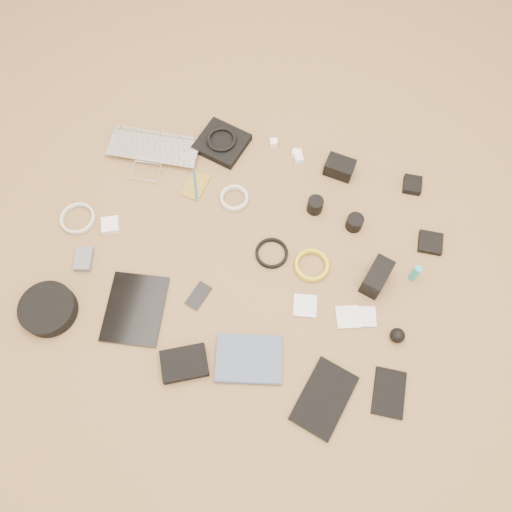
% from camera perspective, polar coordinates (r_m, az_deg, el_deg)
% --- Properties ---
extents(laptop, '(0.38, 0.27, 0.03)m').
position_cam_1_polar(laptop, '(2.10, -11.95, 10.80)').
color(laptop, silver).
rests_on(laptop, ground).
extents(headphone_pouch, '(0.23, 0.22, 0.03)m').
position_cam_1_polar(headphone_pouch, '(2.10, -3.91, 12.77)').
color(headphone_pouch, black).
rests_on(headphone_pouch, ground).
extents(headphones, '(0.16, 0.16, 0.02)m').
position_cam_1_polar(headphones, '(2.08, -3.96, 13.16)').
color(headphones, black).
rests_on(headphones, headphone_pouch).
extents(charger_a, '(0.04, 0.04, 0.03)m').
position_cam_1_polar(charger_a, '(2.10, 2.02, 12.80)').
color(charger_a, white).
rests_on(charger_a, ground).
extents(charger_b, '(0.03, 0.03, 0.03)m').
position_cam_1_polar(charger_b, '(2.07, 4.54, 11.61)').
color(charger_b, white).
rests_on(charger_b, ground).
extents(charger_c, '(0.03, 0.03, 0.03)m').
position_cam_1_polar(charger_c, '(2.07, 4.78, 11.59)').
color(charger_c, white).
rests_on(charger_c, ground).
extents(charger_d, '(0.04, 0.04, 0.03)m').
position_cam_1_polar(charger_d, '(2.06, 4.91, 10.99)').
color(charger_d, white).
rests_on(charger_d, ground).
extents(dslr_camera, '(0.12, 0.10, 0.06)m').
position_cam_1_polar(dslr_camera, '(2.03, 9.52, 9.95)').
color(dslr_camera, black).
rests_on(dslr_camera, ground).
extents(lens_pouch, '(0.07, 0.08, 0.03)m').
position_cam_1_polar(lens_pouch, '(2.08, 17.43, 7.78)').
color(lens_pouch, black).
rests_on(lens_pouch, ground).
extents(notebook_olive, '(0.10, 0.14, 0.01)m').
position_cam_1_polar(notebook_olive, '(2.01, -6.93, 8.00)').
color(notebook_olive, olive).
rests_on(notebook_olive, ground).
extents(pen_blue, '(0.05, 0.13, 0.01)m').
position_cam_1_polar(pen_blue, '(2.00, -6.96, 8.11)').
color(pen_blue, '#133EA1').
rests_on(pen_blue, notebook_olive).
extents(cable_white_a, '(0.13, 0.13, 0.01)m').
position_cam_1_polar(cable_white_a, '(1.96, -2.50, 6.54)').
color(cable_white_a, silver).
rests_on(cable_white_a, ground).
extents(lens_a, '(0.08, 0.08, 0.06)m').
position_cam_1_polar(lens_a, '(1.93, 6.77, 5.78)').
color(lens_a, black).
rests_on(lens_a, ground).
extents(lens_b, '(0.08, 0.08, 0.06)m').
position_cam_1_polar(lens_b, '(1.92, 11.19, 3.77)').
color(lens_b, black).
rests_on(lens_b, ground).
extents(card_reader, '(0.09, 0.09, 0.02)m').
position_cam_1_polar(card_reader, '(1.98, 19.30, 1.45)').
color(card_reader, black).
rests_on(card_reader, ground).
extents(power_brick, '(0.08, 0.08, 0.03)m').
position_cam_1_polar(power_brick, '(1.98, -16.30, 3.39)').
color(power_brick, white).
rests_on(power_brick, ground).
extents(cable_white_b, '(0.14, 0.14, 0.01)m').
position_cam_1_polar(cable_white_b, '(2.04, -19.66, 4.00)').
color(cable_white_b, silver).
rests_on(cable_white_b, ground).
extents(cable_black, '(0.16, 0.16, 0.01)m').
position_cam_1_polar(cable_black, '(1.86, 1.80, 0.26)').
color(cable_black, black).
rests_on(cable_black, ground).
extents(cable_yellow, '(0.16, 0.16, 0.01)m').
position_cam_1_polar(cable_yellow, '(1.84, 6.37, -1.13)').
color(cable_yellow, gold).
rests_on(cable_yellow, ground).
extents(flash, '(0.11, 0.14, 0.10)m').
position_cam_1_polar(flash, '(1.82, 13.62, -2.34)').
color(flash, black).
rests_on(flash, ground).
extents(lens_cleaner, '(0.03, 0.03, 0.09)m').
position_cam_1_polar(lens_cleaner, '(1.87, 17.72, -1.88)').
color(lens_cleaner, '#1AA6AE').
rests_on(lens_cleaner, ground).
extents(battery_charger, '(0.08, 0.10, 0.03)m').
position_cam_1_polar(battery_charger, '(1.95, -19.09, -0.32)').
color(battery_charger, slate).
rests_on(battery_charger, ground).
extents(tablet, '(0.23, 0.28, 0.01)m').
position_cam_1_polar(tablet, '(1.83, -13.65, -5.88)').
color(tablet, black).
rests_on(tablet, ground).
extents(phone, '(0.08, 0.11, 0.01)m').
position_cam_1_polar(phone, '(1.81, -6.59, -4.54)').
color(phone, black).
rests_on(phone, ground).
extents(filter_case_left, '(0.09, 0.09, 0.01)m').
position_cam_1_polar(filter_case_left, '(1.79, 5.63, -5.69)').
color(filter_case_left, silver).
rests_on(filter_case_left, ground).
extents(filter_case_mid, '(0.10, 0.10, 0.01)m').
position_cam_1_polar(filter_case_mid, '(1.80, 10.45, -6.88)').
color(filter_case_mid, silver).
rests_on(filter_case_mid, ground).
extents(filter_case_right, '(0.09, 0.09, 0.01)m').
position_cam_1_polar(filter_case_right, '(1.81, 12.38, -6.78)').
color(filter_case_right, silver).
rests_on(filter_case_right, ground).
extents(air_blower, '(0.07, 0.07, 0.05)m').
position_cam_1_polar(air_blower, '(1.80, 15.86, -8.73)').
color(air_blower, black).
rests_on(air_blower, ground).
extents(headphone_case, '(0.23, 0.23, 0.05)m').
position_cam_1_polar(headphone_case, '(1.90, -22.66, -5.62)').
color(headphone_case, black).
rests_on(headphone_case, ground).
extents(drive_case, '(0.18, 0.16, 0.04)m').
position_cam_1_polar(drive_case, '(1.73, -8.19, -12.07)').
color(drive_case, black).
rests_on(drive_case, ground).
extents(paperback, '(0.25, 0.20, 0.02)m').
position_cam_1_polar(paperback, '(1.71, -0.96, -14.40)').
color(paperback, '#40506C').
rests_on(paperback, ground).
extents(notebook_black_a, '(0.21, 0.27, 0.02)m').
position_cam_1_polar(notebook_black_a, '(1.72, 7.79, -15.79)').
color(notebook_black_a, black).
rests_on(notebook_black_a, ground).
extents(notebook_black_b, '(0.10, 0.16, 0.01)m').
position_cam_1_polar(notebook_black_b, '(1.77, 14.96, -14.86)').
color(notebook_black_b, black).
rests_on(notebook_black_b, ground).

